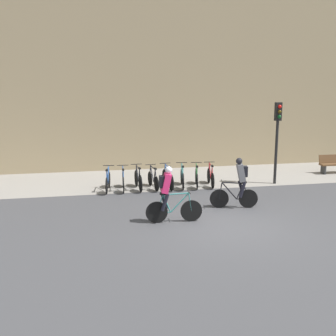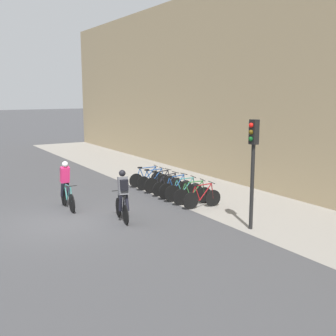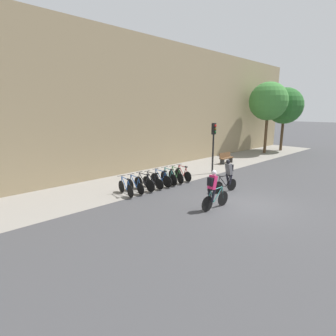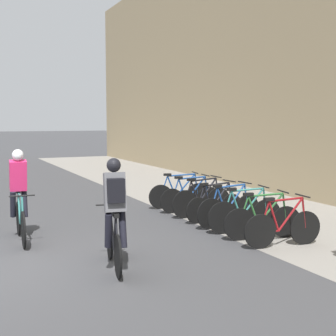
# 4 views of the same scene
# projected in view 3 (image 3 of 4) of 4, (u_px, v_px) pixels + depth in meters

# --- Properties ---
(ground) EXTENTS (200.00, 200.00, 0.00)m
(ground) POSITION_uv_depth(u_px,v_px,m) (247.00, 204.00, 12.28)
(ground) COLOR #3D3D3F
(kerb_strip) EXTENTS (44.00, 4.50, 0.01)m
(kerb_strip) POSITION_uv_depth(u_px,v_px,m) (154.00, 178.00, 17.07)
(kerb_strip) COLOR gray
(kerb_strip) RESTS_ON ground
(building_facade) EXTENTS (44.00, 0.60, 9.34)m
(building_facade) POSITION_uv_depth(u_px,v_px,m) (129.00, 105.00, 17.87)
(building_facade) COLOR #9E8966
(building_facade) RESTS_ON ground
(cyclist_pink) EXTENTS (1.78, 0.46, 1.78)m
(cyclist_pink) POSITION_uv_depth(u_px,v_px,m) (213.00, 189.00, 11.44)
(cyclist_pink) COLOR black
(cyclist_pink) RESTS_ON ground
(cyclist_grey) EXTENTS (1.64, 0.55, 1.77)m
(cyclist_grey) POSITION_uv_depth(u_px,v_px,m) (228.00, 175.00, 14.00)
(cyclist_grey) COLOR black
(cyclist_grey) RESTS_ON ground
(parked_bike_0) EXTENTS (0.46, 1.68, 0.96)m
(parked_bike_0) POSITION_uv_depth(u_px,v_px,m) (126.00, 188.00, 13.53)
(parked_bike_0) COLOR black
(parked_bike_0) RESTS_ON ground
(parked_bike_1) EXTENTS (0.46, 1.64, 0.95)m
(parked_bike_1) POSITION_uv_depth(u_px,v_px,m) (135.00, 185.00, 13.95)
(parked_bike_1) COLOR black
(parked_bike_1) RESTS_ON ground
(parked_bike_2) EXTENTS (0.46, 1.65, 0.98)m
(parked_bike_2) POSITION_uv_depth(u_px,v_px,m) (144.00, 183.00, 14.36)
(parked_bike_2) COLOR black
(parked_bike_2) RESTS_ON ground
(parked_bike_3) EXTENTS (0.46, 1.59, 0.94)m
(parked_bike_3) POSITION_uv_depth(u_px,v_px,m) (153.00, 181.00, 14.78)
(parked_bike_3) COLOR black
(parked_bike_3) RESTS_ON ground
(parked_bike_4) EXTENTS (0.46, 1.69, 0.97)m
(parked_bike_4) POSITION_uv_depth(u_px,v_px,m) (161.00, 179.00, 15.19)
(parked_bike_4) COLOR black
(parked_bike_4) RESTS_ON ground
(parked_bike_5) EXTENTS (0.46, 1.65, 0.98)m
(parked_bike_5) POSITION_uv_depth(u_px,v_px,m) (169.00, 177.00, 15.60)
(parked_bike_5) COLOR black
(parked_bike_5) RESTS_ON ground
(parked_bike_6) EXTENTS (0.50, 1.61, 0.96)m
(parked_bike_6) POSITION_uv_depth(u_px,v_px,m) (176.00, 176.00, 16.01)
(parked_bike_6) COLOR black
(parked_bike_6) RESTS_ON ground
(parked_bike_7) EXTENTS (0.46, 1.60, 0.96)m
(parked_bike_7) POSITION_uv_depth(u_px,v_px,m) (183.00, 174.00, 16.43)
(parked_bike_7) COLOR black
(parked_bike_7) RESTS_ON ground
(traffic_light_pole) EXTENTS (0.26, 0.30, 3.47)m
(traffic_light_pole) POSITION_uv_depth(u_px,v_px,m) (214.00, 139.00, 17.78)
(traffic_light_pole) COLOR black
(traffic_light_pole) RESTS_ON ground
(bench) EXTENTS (1.50, 0.44, 0.89)m
(bench) POSITION_uv_depth(u_px,v_px,m) (226.00, 158.00, 21.71)
(bench) COLOR brown
(bench) RESTS_ON ground
(street_tree_0) EXTENTS (3.76, 3.76, 7.08)m
(street_tree_0) POSITION_uv_depth(u_px,v_px,m) (268.00, 101.00, 26.00)
(street_tree_0) COLOR #4C3823
(street_tree_0) RESTS_ON ground
(street_tree_1) EXTENTS (3.79, 3.79, 6.68)m
(street_tree_1) POSITION_uv_depth(u_px,v_px,m) (285.00, 106.00, 27.81)
(street_tree_1) COLOR #4C3823
(street_tree_1) RESTS_ON ground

